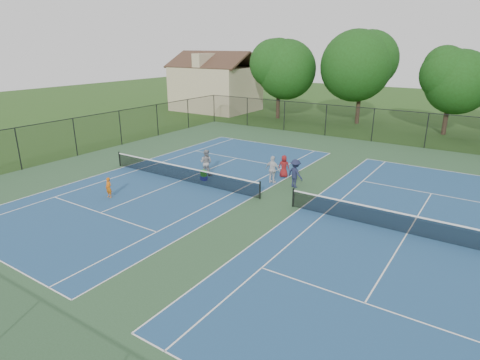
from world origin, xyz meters
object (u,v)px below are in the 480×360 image
Objects in this scene: tree_back_b at (362,62)px; instructor at (206,162)px; tree_back_a at (279,66)px; bystander_b at (295,173)px; ball_hopper at (204,173)px; clapboard_house at (216,87)px; child_player at (109,188)px; ball_crate at (204,178)px; tree_back_c at (452,77)px; bystander_c at (284,166)px; bystander_a at (273,170)px.

tree_back_b is 5.62× the size of instructor.
tree_back_a is 5.13× the size of bystander_b.
ball_hopper is (0.53, -0.96, -0.42)m from instructor.
clapboard_house reaches higher than child_player.
instructor is 1.33m from ball_crate.
child_player is 6.07m from ball_crate.
child_player is 0.67× the size of bystander_b.
clapboard_house is at bearing 125.41° from ball_crate.
tree_back_a reaches higher than clapboard_house.
child_player is (-13.43, -29.63, -4.88)m from tree_back_c.
tree_back_a is 6.14× the size of bystander_c.
child_player is at bearing 31.02° from bystander_c.
tree_back_b reaches higher than instructor.
tree_back_b reaches higher than bystander_a.
instructor is at bearing 15.09° from bystander_a.
clapboard_house is 7.24× the size of bystander_c.
tree_back_b is at bearing 85.85° from ball_crate.
ball_hopper is (17.18, -24.16, -2.62)m from clapboard_house.
bystander_c is (21.19, -20.66, -2.35)m from clapboard_house.
ball_hopper is (-10.82, -24.16, -5.01)m from tree_back_c.
tree_back_a is at bearing 107.21° from ball_crate.
tree_back_c is at bearing 3.18° from tree_back_a.
child_player is 2.95× the size of ball_crate.
bystander_a is (11.16, -21.14, -5.15)m from tree_back_a.
clapboard_house reaches higher than ball_hopper.
tree_back_c reaches higher than child_player.
instructor reaches higher than child_player.
child_player is 0.80× the size of bystander_c.
tree_back_a reaches higher than instructor.
tree_back_c is 28.10m from clapboard_house.
tree_back_c is 32.89m from child_player.
clapboard_house is at bearing -180.00° from tree_back_c.
bystander_c reaches higher than child_player.
clapboard_house is 9.00× the size of child_player.
ball_hopper is (0.00, 0.00, 0.34)m from ball_crate.
bystander_b is at bearing -44.17° from clapboard_house.
clapboard_house is 6.06× the size of instructor.
tree_back_a is 23.74m from instructor.
bystander_c reaches higher than ball_crate.
tree_back_a is 25.14m from bystander_b.
clapboard_house reaches higher than bystander_b.
bystander_c is at bearing 41.16° from ball_crate.
tree_back_c is 27.01m from ball_crate.
bystander_b is (12.71, -21.07, -5.15)m from tree_back_a.
tree_back_c is 22.26m from bystander_c.
tree_back_a is at bearing -82.91° from bystander_c.
tree_back_b is 22.54m from bystander_c.
clapboard_house reaches higher than ball_crate.
tree_back_b is 25.96m from ball_hopper.
tree_back_b is 31.52m from child_player.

